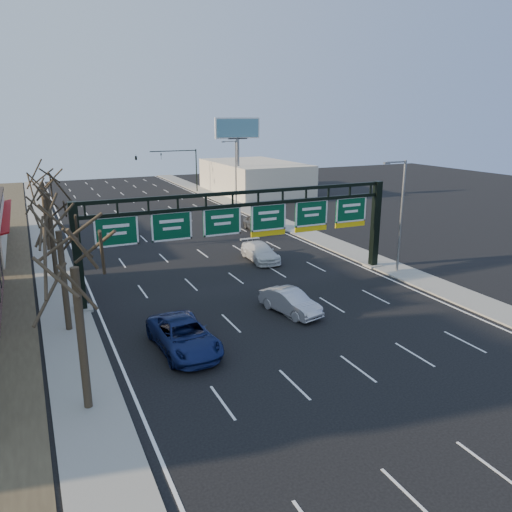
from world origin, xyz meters
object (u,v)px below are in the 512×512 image
car_silver_sedan (290,302)px  car_white_wagon (260,252)px  sign_gantry (248,225)px  car_blue_suv (184,336)px

car_silver_sedan → car_white_wagon: car_white_wagon is taller
sign_gantry → car_blue_suv: (-7.49, -8.29, -3.79)m
car_silver_sedan → car_blue_suv: bearing=-177.5°
car_blue_suv → car_white_wagon: 17.91m
car_silver_sedan → car_white_wagon: size_ratio=0.88×
car_blue_suv → car_white_wagon: bearing=48.5°
car_blue_suv → car_silver_sedan: (7.77, 2.21, -0.08)m
sign_gantry → car_silver_sedan: bearing=-87.4°
car_silver_sedan → car_white_wagon: (3.42, 11.76, 0.00)m
sign_gantry → car_silver_sedan: 7.21m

